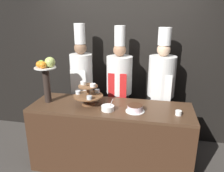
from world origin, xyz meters
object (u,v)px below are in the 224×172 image
chef_left (82,82)px  chef_center_left (119,86)px  cake_round (135,108)px  tiered_stand (88,93)px  fruit_pedestal (47,72)px  chef_center_right (161,87)px  serving_bowl_near (108,108)px  cup_white (178,113)px

chef_left → chef_center_left: 0.61m
chef_center_left → cake_round: bearing=-64.9°
chef_center_left → chef_left: bearing=180.0°
chef_center_left → tiered_stand: bearing=-119.3°
tiered_stand → fruit_pedestal: size_ratio=0.62×
chef_center_left → chef_center_right: chef_center_left is taller
cake_round → chef_center_right: (0.32, 0.67, 0.08)m
cake_round → serving_bowl_near: 0.34m
chef_left → chef_center_left: bearing=-0.0°
tiered_stand → cup_white: (1.16, -0.10, -0.13)m
cup_white → chef_center_right: chef_center_right is taller
tiered_stand → serving_bowl_near: tiered_stand is taller
tiered_stand → chef_center_left: size_ratio=0.20×
cake_round → chef_center_right: 0.74m
tiered_stand → chef_center_right: 1.11m
serving_bowl_near → chef_center_left: chef_center_left is taller
tiered_stand → chef_center_left: 0.66m
fruit_pedestal → serving_bowl_near: 0.95m
chef_left → chef_center_right: 1.24m
fruit_pedestal → chef_center_left: (0.89, 0.59, -0.32)m
chef_left → fruit_pedestal: bearing=-115.5°
tiered_stand → cup_white: size_ratio=5.08×
cake_round → cup_white: cake_round is taller
chef_left → chef_center_left: (0.61, -0.00, -0.03)m
cake_round → serving_bowl_near: size_ratio=1.44×
serving_bowl_near → fruit_pedestal: bearing=172.2°
cake_round → chef_left: size_ratio=0.12×
serving_bowl_near → cup_white: bearing=2.2°
cup_white → serving_bowl_near: 0.86m
fruit_pedestal → chef_center_left: chef_center_left is taller
tiered_stand → chef_center_left: chef_center_left is taller
cake_round → chef_left: chef_left is taller
cup_white → chef_center_right: (-0.20, 0.67, 0.09)m
serving_bowl_near → chef_center_left: 0.71m
cup_white → serving_bowl_near: serving_bowl_near is taller
tiered_stand → cake_round: (0.63, -0.10, -0.12)m
tiered_stand → cake_round: size_ratio=1.64×
cake_round → chef_left: bearing=144.0°
tiered_stand → chef_center_left: bearing=60.7°
serving_bowl_near → chef_center_right: chef_center_right is taller
tiered_stand → chef_center_right: size_ratio=0.21×
serving_bowl_near → chef_center_right: 0.97m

